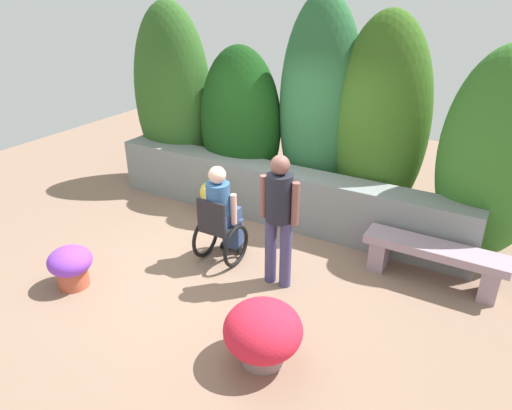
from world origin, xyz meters
The scene contains 9 objects.
ground_plane centered at (0.00, 0.00, 0.00)m, with size 13.39×13.39×0.00m, color #866957.
stone_retaining_wall centered at (0.00, 1.40, 0.43)m, with size 5.70×0.48×0.85m, color gray.
hedge_backdrop centered at (0.13, 1.99, 1.47)m, with size 6.51×1.21×3.25m.
stone_bench centered at (2.39, 0.91, 0.34)m, with size 1.66×0.39×0.51m.
person_in_wheelchair centered at (-0.11, 0.05, 0.62)m, with size 0.53×0.66×1.33m.
person_standing_companion centered at (0.78, -0.07, 0.95)m, with size 0.49×0.30×1.65m.
flower_pot_purple_near centered at (-0.95, 1.00, 0.33)m, with size 0.34×0.34×0.58m.
flower_pot_terracotta_by_wall centered at (1.26, -1.28, 0.34)m, with size 0.76×0.76×0.64m.
flower_pot_red_accent centered at (-1.33, -1.36, 0.29)m, with size 0.52×0.52×0.52m.
Camera 1 is at (2.94, -4.31, 3.37)m, focal length 32.81 mm.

